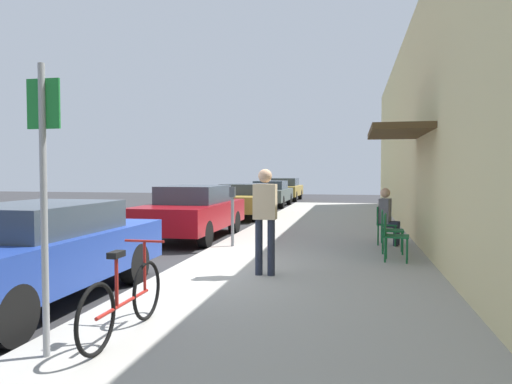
{
  "coord_description": "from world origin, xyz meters",
  "views": [
    {
      "loc": [
        3.08,
        -7.42,
        1.77
      ],
      "look_at": [
        0.58,
        4.52,
        1.25
      ],
      "focal_mm": 32.75,
      "sensor_mm": 36.0,
      "label": 1
    }
  ],
  "objects": [
    {
      "name": "ground_plane",
      "position": [
        0.0,
        0.0,
        0.0
      ],
      "size": [
        60.0,
        60.0,
        0.0
      ],
      "primitive_type": "plane",
      "color": "#2D2D30"
    },
    {
      "name": "sidewalk_slab",
      "position": [
        2.25,
        2.0,
        0.06
      ],
      "size": [
        4.5,
        32.0,
        0.12
      ],
      "primitive_type": "cube",
      "color": "#9E9B93",
      "rests_on": "ground_plane"
    },
    {
      "name": "building_facade",
      "position": [
        4.65,
        2.0,
        2.85
      ],
      "size": [
        1.4,
        32.0,
        5.7
      ],
      "color": "beige",
      "rests_on": "ground_plane"
    },
    {
      "name": "parked_car_0",
      "position": [
        -1.1,
        -1.98,
        0.71
      ],
      "size": [
        1.8,
        4.4,
        1.34
      ],
      "color": "navy",
      "rests_on": "ground_plane"
    },
    {
      "name": "parked_car_1",
      "position": [
        -1.1,
        4.35,
        0.73
      ],
      "size": [
        1.8,
        4.4,
        1.41
      ],
      "color": "maroon",
      "rests_on": "ground_plane"
    },
    {
      "name": "parked_car_2",
      "position": [
        -1.1,
        10.22,
        0.7
      ],
      "size": [
        1.8,
        4.4,
        1.32
      ],
      "color": "#A58433",
      "rests_on": "ground_plane"
    },
    {
      "name": "parked_car_3",
      "position": [
        -1.1,
        16.24,
        0.7
      ],
      "size": [
        1.8,
        4.4,
        1.32
      ],
      "color": "#47514C",
      "rests_on": "ground_plane"
    },
    {
      "name": "parked_car_4",
      "position": [
        -1.1,
        21.57,
        0.73
      ],
      "size": [
        1.8,
        4.4,
        1.4
      ],
      "color": "#A58433",
      "rests_on": "ground_plane"
    },
    {
      "name": "parking_meter",
      "position": [
        0.45,
        2.6,
        0.89
      ],
      "size": [
        0.12,
        0.1,
        1.32
      ],
      "color": "slate",
      "rests_on": "sidewalk_slab"
    },
    {
      "name": "street_sign",
      "position": [
        0.4,
        -3.78,
        1.64
      ],
      "size": [
        0.32,
        0.06,
        2.6
      ],
      "color": "gray",
      "rests_on": "sidewalk_slab"
    },
    {
      "name": "bicycle_0",
      "position": [
        0.83,
        -3.15,
        0.48
      ],
      "size": [
        0.46,
        1.71,
        0.9
      ],
      "color": "black",
      "rests_on": "sidewalk_slab"
    },
    {
      "name": "cafe_chair_0",
      "position": [
        3.79,
        1.51,
        0.62
      ],
      "size": [
        0.49,
        0.49,
        0.87
      ],
      "color": "#14592D",
      "rests_on": "sidewalk_slab"
    },
    {
      "name": "cafe_chair_1",
      "position": [
        3.79,
        2.4,
        0.62
      ],
      "size": [
        0.46,
        0.46,
        0.87
      ],
      "color": "#14592D",
      "rests_on": "sidewalk_slab"
    },
    {
      "name": "cafe_chair_2",
      "position": [
        3.79,
        3.52,
        0.62
      ],
      "size": [
        0.54,
        0.54,
        0.87
      ],
      "color": "#14592D",
      "rests_on": "sidewalk_slab"
    },
    {
      "name": "seated_patron_2",
      "position": [
        3.85,
        3.5,
        0.82
      ],
      "size": [
        0.5,
        0.45,
        1.29
      ],
      "color": "#232838",
      "rests_on": "sidewalk_slab"
    },
    {
      "name": "pedestrian_standing",
      "position": [
        1.7,
        -0.15,
        1.12
      ],
      "size": [
        0.36,
        0.22,
        1.7
      ],
      "color": "#232838",
      "rests_on": "sidewalk_slab"
    }
  ]
}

